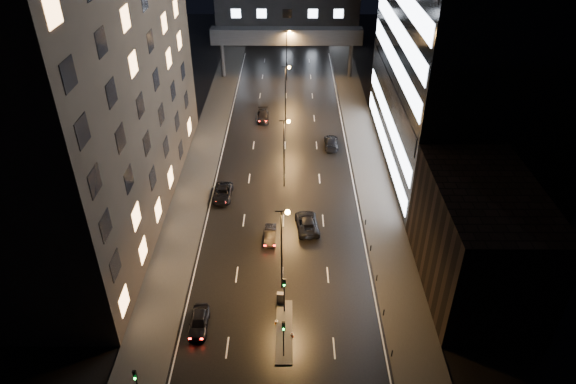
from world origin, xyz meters
name	(u,v)px	position (x,y,z in m)	size (l,w,h in m)	color
ground	(285,145)	(0.00, 40.00, 0.00)	(160.00, 160.00, 0.00)	black
sidewalk_left	(202,160)	(-12.50, 35.00, 0.07)	(5.00, 110.00, 0.15)	#383533
sidewalk_right	(368,161)	(12.50, 35.00, 0.07)	(5.00, 110.00, 0.15)	#383533
building_left	(81,54)	(-22.50, 24.00, 20.00)	(15.00, 48.00, 40.00)	#2D2319
building_right_low	(478,238)	(20.00, 9.00, 6.00)	(10.00, 18.00, 12.00)	black
building_right_glass	(480,5)	(25.00, 36.00, 22.50)	(20.00, 36.00, 45.00)	black
skybridge	(287,37)	(0.00, 70.00, 8.34)	(30.00, 3.00, 10.00)	#333335
median_island	(284,331)	(0.30, 2.00, 0.07)	(1.60, 8.00, 0.15)	#383533
traffic_signal_near	(284,290)	(0.30, 4.49, 3.09)	(0.28, 0.34, 4.40)	black
traffic_signal_far	(284,334)	(0.30, -1.01, 3.09)	(0.28, 0.34, 4.40)	black
traffic_signal_corner	(137,383)	(-11.50, -6.01, 2.94)	(0.28, 0.34, 4.40)	black
bollard_row	(380,295)	(10.20, 6.50, 0.45)	(0.12, 25.12, 0.90)	black
streetlight_near	(283,240)	(0.16, 8.00, 6.50)	(1.45, 0.50, 10.15)	black
streetlight_mid_a	(285,145)	(0.16, 28.00, 6.50)	(1.45, 0.50, 10.15)	black
streetlight_mid_b	(286,87)	(0.16, 48.00, 6.50)	(1.45, 0.50, 10.15)	black
streetlight_far	(287,49)	(0.16, 68.00, 6.50)	(1.45, 0.50, 10.15)	black
car_away_a	(199,322)	(-7.96, 2.51, 0.75)	(1.77, 4.41, 1.50)	black
car_away_b	(270,235)	(-1.52, 16.23, 0.65)	(1.37, 3.92, 1.29)	black
car_away_c	(223,193)	(-8.22, 25.13, 0.72)	(2.39, 5.18, 1.44)	black
car_away_d	(263,116)	(-3.91, 49.34, 0.71)	(2.00, 4.93, 1.43)	black
car_toward_a	(307,223)	(2.92, 18.47, 0.78)	(2.57, 5.58, 1.55)	black
car_toward_b	(331,142)	(7.26, 39.67, 0.76)	(2.13, 5.23, 1.52)	black
utility_cabinet	(281,298)	(-0.10, 5.70, 0.79)	(0.73, 0.48, 1.28)	#4E4E51
cone_a	(276,322)	(-0.46, 3.00, 0.25)	(0.39, 0.39, 0.50)	orange
cone_b	(292,334)	(1.06, 1.39, 0.26)	(0.39, 0.39, 0.52)	#F95E0D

